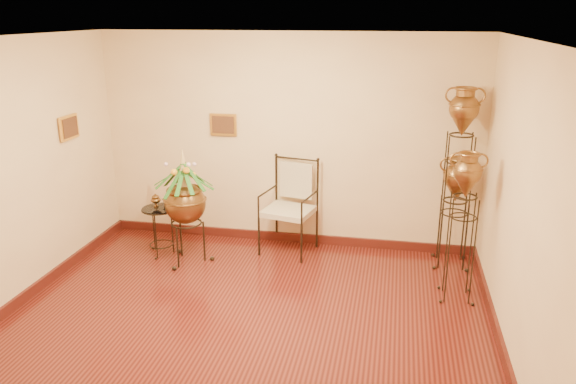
% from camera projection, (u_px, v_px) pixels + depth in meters
% --- Properties ---
extents(ground, '(5.00, 5.00, 0.00)m').
position_uv_depth(ground, '(237.00, 338.00, 5.44)').
color(ground, maroon).
rests_on(ground, ground).
extents(room_shell, '(5.02, 5.02, 2.81)m').
position_uv_depth(room_shell, '(231.00, 166.00, 4.92)').
color(room_shell, beige).
rests_on(room_shell, ground).
extents(amphora_tall, '(0.58, 0.58, 2.23)m').
position_uv_depth(amphora_tall, '(457.00, 177.00, 6.70)').
color(amphora_tall, black).
rests_on(amphora_tall, ground).
extents(amphora_mid, '(0.48, 0.48, 1.67)m').
position_uv_depth(amphora_mid, '(462.00, 226.00, 5.97)').
color(amphora_mid, black).
rests_on(amphora_mid, ground).
extents(amphora_short, '(0.47, 0.47, 1.40)m').
position_uv_depth(amphora_short, '(454.00, 212.00, 6.84)').
color(amphora_short, black).
rests_on(amphora_short, ground).
extents(planter_urn, '(0.95, 0.95, 1.50)m').
position_uv_depth(planter_urn, '(185.00, 199.00, 6.88)').
color(planter_urn, black).
rests_on(planter_urn, ground).
extents(armchair, '(0.80, 0.77, 1.22)m').
position_uv_depth(armchair, '(288.00, 207.00, 7.25)').
color(armchair, black).
rests_on(armchair, ground).
extents(side_table, '(0.46, 0.46, 0.80)m').
position_uv_depth(side_table, '(161.00, 230.00, 7.26)').
color(side_table, black).
rests_on(side_table, ground).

